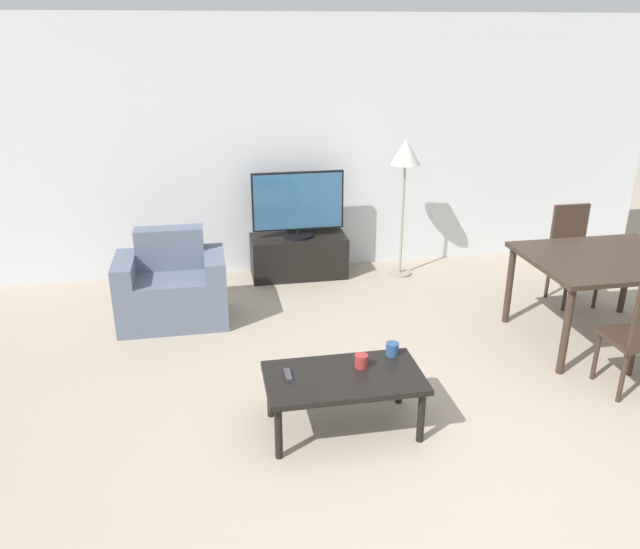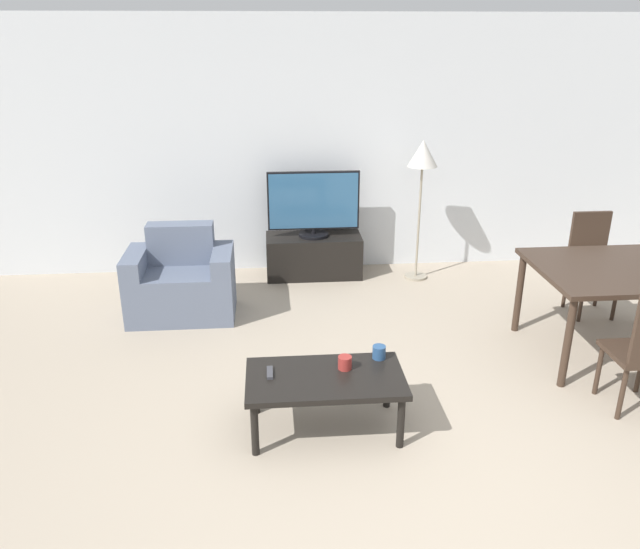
{
  "view_description": "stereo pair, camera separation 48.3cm",
  "coord_description": "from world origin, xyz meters",
  "px_view_note": "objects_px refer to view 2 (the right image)",
  "views": [
    {
      "loc": [
        -1.24,
        -2.8,
        2.54
      ],
      "look_at": [
        -0.36,
        1.9,
        0.65
      ],
      "focal_mm": 35.0,
      "sensor_mm": 36.0,
      "label": 1
    },
    {
      "loc": [
        -0.76,
        -2.87,
        2.54
      ],
      "look_at": [
        -0.36,
        1.9,
        0.65
      ],
      "focal_mm": 35.0,
      "sensor_mm": 36.0,
      "label": 2
    }
  ],
  "objects_px": {
    "tv_stand": "(314,256)",
    "cup_white_near": "(345,363)",
    "cup_colored_far": "(379,352)",
    "floor_lamp": "(422,162)",
    "tv": "(313,204)",
    "dining_chair_far": "(591,259)",
    "remote_primary": "(270,373)",
    "armchair": "(181,283)",
    "coffee_table": "(325,382)",
    "dining_table": "(618,277)"
  },
  "relations": [
    {
      "from": "tv",
      "to": "armchair",
      "type": "bearing_deg",
      "value": -145.41
    },
    {
      "from": "armchair",
      "to": "coffee_table",
      "type": "bearing_deg",
      "value": -58.74
    },
    {
      "from": "tv_stand",
      "to": "remote_primary",
      "type": "height_order",
      "value": "tv_stand"
    },
    {
      "from": "floor_lamp",
      "to": "cup_colored_far",
      "type": "relative_size",
      "value": 16.12
    },
    {
      "from": "dining_chair_far",
      "to": "cup_colored_far",
      "type": "relative_size",
      "value": 10.32
    },
    {
      "from": "armchair",
      "to": "dining_table",
      "type": "height_order",
      "value": "armchair"
    },
    {
      "from": "dining_table",
      "to": "cup_white_near",
      "type": "height_order",
      "value": "dining_table"
    },
    {
      "from": "tv_stand",
      "to": "cup_white_near",
      "type": "distance_m",
      "value": 2.77
    },
    {
      "from": "tv",
      "to": "cup_white_near",
      "type": "relative_size",
      "value": 10.47
    },
    {
      "from": "armchair",
      "to": "cup_colored_far",
      "type": "xyz_separation_m",
      "value": [
        1.57,
        -1.73,
        0.14
      ]
    },
    {
      "from": "dining_chair_far",
      "to": "cup_colored_far",
      "type": "distance_m",
      "value": 2.73
    },
    {
      "from": "tv",
      "to": "dining_chair_far",
      "type": "bearing_deg",
      "value": -23.94
    },
    {
      "from": "tv_stand",
      "to": "dining_chair_far",
      "type": "bearing_deg",
      "value": -23.99
    },
    {
      "from": "cup_white_near",
      "to": "remote_primary",
      "type": "bearing_deg",
      "value": -176.55
    },
    {
      "from": "tv",
      "to": "dining_table",
      "type": "xyz_separation_m",
      "value": [
        2.31,
        -1.97,
        -0.12
      ]
    },
    {
      "from": "tv",
      "to": "dining_chair_far",
      "type": "height_order",
      "value": "tv"
    },
    {
      "from": "remote_primary",
      "to": "armchair",
      "type": "bearing_deg",
      "value": 113.37
    },
    {
      "from": "dining_table",
      "to": "armchair",
      "type": "bearing_deg",
      "value": 163.53
    },
    {
      "from": "tv_stand",
      "to": "dining_table",
      "type": "height_order",
      "value": "dining_table"
    },
    {
      "from": "dining_chair_far",
      "to": "tv",
      "type": "bearing_deg",
      "value": 156.06
    },
    {
      "from": "dining_chair_far",
      "to": "remote_primary",
      "type": "bearing_deg",
      "value": -151.23
    },
    {
      "from": "tv_stand",
      "to": "remote_primary",
      "type": "xyz_separation_m",
      "value": [
        -0.5,
        -2.79,
        0.2
      ]
    },
    {
      "from": "tv_stand",
      "to": "dining_chair_far",
      "type": "height_order",
      "value": "dining_chair_far"
    },
    {
      "from": "coffee_table",
      "to": "tv_stand",
      "type": "bearing_deg",
      "value": 87.32
    },
    {
      "from": "tv_stand",
      "to": "cup_colored_far",
      "type": "xyz_separation_m",
      "value": [
        0.26,
        -2.64,
        0.23
      ]
    },
    {
      "from": "tv_stand",
      "to": "tv",
      "type": "relative_size",
      "value": 1.05
    },
    {
      "from": "tv",
      "to": "remote_primary",
      "type": "bearing_deg",
      "value": -100.1
    },
    {
      "from": "tv",
      "to": "cup_white_near",
      "type": "height_order",
      "value": "tv"
    },
    {
      "from": "armchair",
      "to": "cup_white_near",
      "type": "distance_m",
      "value": 2.28
    },
    {
      "from": "floor_lamp",
      "to": "armchair",
      "type": "bearing_deg",
      "value": -163.03
    },
    {
      "from": "coffee_table",
      "to": "cup_colored_far",
      "type": "bearing_deg",
      "value": 27.77
    },
    {
      "from": "tv",
      "to": "cup_colored_far",
      "type": "xyz_separation_m",
      "value": [
        0.26,
        -2.64,
        -0.35
      ]
    },
    {
      "from": "floor_lamp",
      "to": "cup_colored_far",
      "type": "xyz_separation_m",
      "value": [
        -0.85,
        -2.47,
        -0.81
      ]
    },
    {
      "from": "dining_chair_far",
      "to": "cup_colored_far",
      "type": "bearing_deg",
      "value": -146.39
    },
    {
      "from": "tv_stand",
      "to": "floor_lamp",
      "type": "xyz_separation_m",
      "value": [
        1.11,
        -0.17,
        1.05
      ]
    },
    {
      "from": "floor_lamp",
      "to": "remote_primary",
      "type": "height_order",
      "value": "floor_lamp"
    },
    {
      "from": "armchair",
      "to": "cup_colored_far",
      "type": "distance_m",
      "value": 2.34
    },
    {
      "from": "dining_chair_far",
      "to": "cup_white_near",
      "type": "distance_m",
      "value": 3.01
    },
    {
      "from": "tv_stand",
      "to": "tv",
      "type": "height_order",
      "value": "tv"
    },
    {
      "from": "tv",
      "to": "dining_table",
      "type": "relative_size",
      "value": 0.75
    },
    {
      "from": "armchair",
      "to": "floor_lamp",
      "type": "relative_size",
      "value": 0.65
    },
    {
      "from": "armchair",
      "to": "remote_primary",
      "type": "xyz_separation_m",
      "value": [
        0.81,
        -1.89,
        0.1
      ]
    },
    {
      "from": "cup_white_near",
      "to": "cup_colored_far",
      "type": "relative_size",
      "value": 1.0
    },
    {
      "from": "armchair",
      "to": "coffee_table",
      "type": "xyz_separation_m",
      "value": [
        1.18,
        -1.94,
        0.05
      ]
    },
    {
      "from": "dining_table",
      "to": "cup_colored_far",
      "type": "bearing_deg",
      "value": -162.01
    },
    {
      "from": "tv_stand",
      "to": "tv",
      "type": "xyz_separation_m",
      "value": [
        0.0,
        -0.0,
        0.58
      ]
    },
    {
      "from": "armchair",
      "to": "floor_lamp",
      "type": "height_order",
      "value": "floor_lamp"
    },
    {
      "from": "remote_primary",
      "to": "dining_table",
      "type": "bearing_deg",
      "value": 16.24
    },
    {
      "from": "tv_stand",
      "to": "dining_table",
      "type": "bearing_deg",
      "value": -40.59
    },
    {
      "from": "coffee_table",
      "to": "dining_table",
      "type": "height_order",
      "value": "dining_table"
    }
  ]
}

